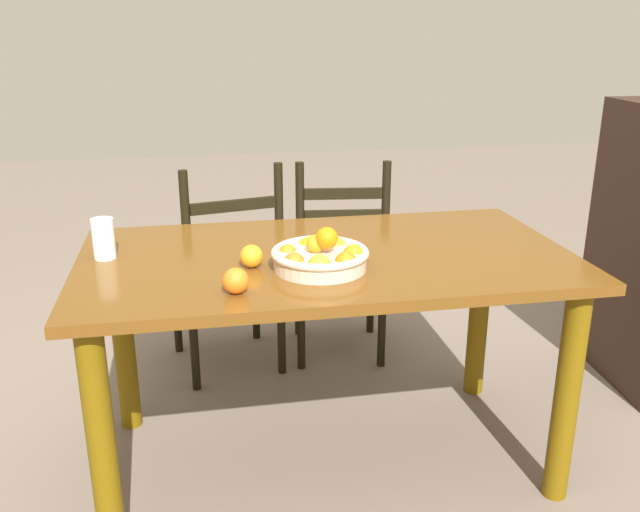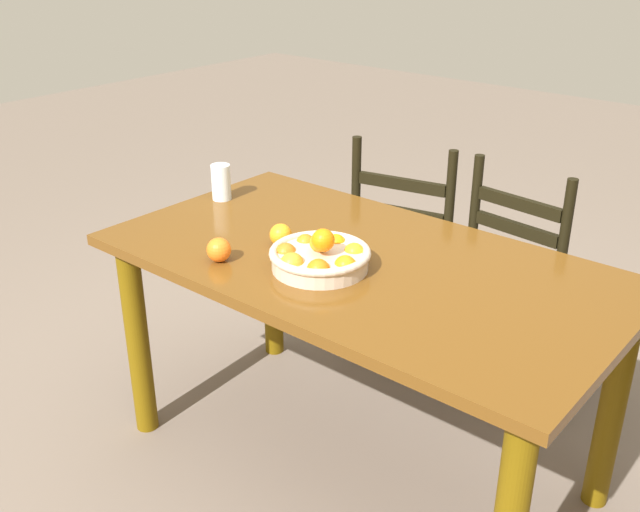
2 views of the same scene
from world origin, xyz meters
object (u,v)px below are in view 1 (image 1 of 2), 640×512
chair_by_cabinet (227,272)px  orange_loose_1 (251,256)px  orange_loose_0 (236,281)px  chair_near_window (339,264)px  dining_table (326,289)px  drinking_glass (104,239)px  fruit_bowl (321,257)px

chair_by_cabinet → orange_loose_1: (0.04, -0.83, 0.35)m
orange_loose_0 → orange_loose_1: size_ratio=1.04×
chair_near_window → chair_by_cabinet: (-0.50, -0.03, 0.01)m
dining_table → orange_loose_0: 0.45m
dining_table → drinking_glass: (-0.69, 0.08, 0.19)m
dining_table → drinking_glass: size_ratio=12.19×
chair_near_window → fruit_bowl: bearing=81.0°
chair_by_cabinet → dining_table: bearing=99.5°
dining_table → chair_near_window: size_ratio=1.68×
chair_near_window → orange_loose_0: chair_near_window is taller
orange_loose_0 → drinking_glass: 0.53m
chair_near_window → orange_loose_0: 1.23m
chair_near_window → fruit_bowl: size_ratio=3.17×
chair_near_window → chair_by_cabinet: 0.50m
fruit_bowl → drinking_glass: fruit_bowl is taller
orange_loose_1 → drinking_glass: size_ratio=0.54×
orange_loose_0 → drinking_glass: size_ratio=0.57×
dining_table → chair_by_cabinet: chair_by_cabinet is taller
chair_by_cabinet → orange_loose_0: chair_by_cabinet is taller
dining_table → chair_by_cabinet: (-0.29, 0.75, -0.19)m
dining_table → drinking_glass: 0.72m
orange_loose_0 → orange_loose_1: 0.21m
chair_by_cabinet → orange_loose_1: size_ratio=13.42×
dining_table → fruit_bowl: size_ratio=5.31×
fruit_bowl → chair_by_cabinet: bearing=105.5°
orange_loose_0 → drinking_glass: drinking_glass is taller
orange_loose_1 → dining_table: bearing=18.6°
fruit_bowl → dining_table: bearing=71.9°
chair_near_window → orange_loose_1: 1.03m
chair_by_cabinet → orange_loose_0: 1.09m
orange_loose_0 → chair_by_cabinet: bearing=89.0°
orange_loose_1 → drinking_glass: drinking_glass is taller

